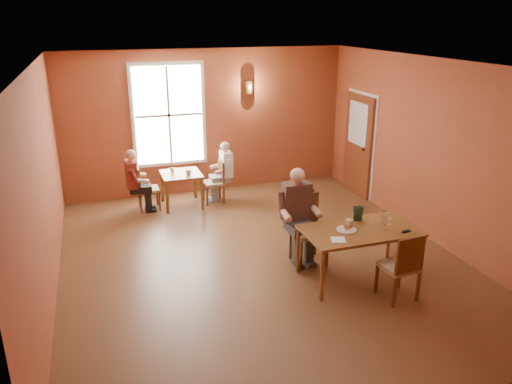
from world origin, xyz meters
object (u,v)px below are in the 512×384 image
object	(u,v)px
diner_white	(214,174)
chair_diner_maroon	(148,188)
chair_diner_main	(309,231)
diner_main	(310,221)
diner_maroon	(146,180)
chair_diner_white	(213,182)
second_table	(182,189)
chair_empty	(399,265)
main_table	(359,253)

from	to	relation	value
diner_white	chair_diner_maroon	xyz separation A→B (m)	(-1.33, 0.00, -0.15)
chair_diner_main	diner_main	bearing A→B (deg)	90.00
diner_maroon	diner_white	bearing A→B (deg)	90.00
diner_maroon	chair_diner_white	bearing A→B (deg)	90.00
second_table	chair_diner_main	bearing A→B (deg)	-65.23
chair_diner_white	chair_diner_maroon	size ratio (longest dim) A/B	0.99
diner_white	diner_maroon	xyz separation A→B (m)	(-1.36, 0.00, 0.02)
chair_diner_white	diner_white	bearing A→B (deg)	-90.00
chair_empty	chair_diner_main	bearing A→B (deg)	114.28
diner_main	chair_empty	xyz separation A→B (m)	(0.73, -1.28, -0.22)
chair_diner_main	diner_white	world-z (taller)	diner_white
main_table	chair_diner_maroon	distance (m)	4.50
diner_main	diner_white	world-z (taller)	diner_main
chair_empty	diner_maroon	size ratio (longest dim) A/B	0.80
chair_empty	diner_maroon	bearing A→B (deg)	118.00
diner_maroon	second_table	bearing A→B (deg)	90.00
diner_main	diner_white	size ratio (longest dim) A/B	1.19
chair_empty	diner_maroon	xyz separation A→B (m)	(-2.82, 4.36, 0.12)
second_table	chair_empty	bearing A→B (deg)	-63.88
chair_diner_main	diner_main	xyz separation A→B (m)	(0.00, -0.03, 0.17)
chair_diner_main	chair_diner_white	world-z (taller)	chair_diner_main
chair_empty	chair_diner_maroon	distance (m)	5.17
diner_main	second_table	xyz separation A→B (m)	(-1.41, 3.08, -0.37)
diner_main	chair_empty	bearing A→B (deg)	119.73
diner_main	second_table	size ratio (longest dim) A/B	1.84
diner_main	chair_diner_white	xyz separation A→B (m)	(-0.76, 3.08, -0.27)
main_table	diner_maroon	world-z (taller)	diner_maroon
second_table	diner_maroon	world-z (taller)	diner_maroon
chair_diner_maroon	diner_main	bearing A→B (deg)	33.74
chair_diner_main	second_table	distance (m)	3.37
chair_empty	second_table	distance (m)	4.85
chair_diner_main	diner_white	xyz separation A→B (m)	(-0.73, 3.05, 0.06)
diner_main	chair_diner_main	bearing A→B (deg)	-90.00
main_table	second_table	bearing A→B (deg)	117.27
main_table	chair_diner_main	xyz separation A→B (m)	(-0.50, 0.65, 0.15)
diner_main	second_table	world-z (taller)	diner_main
chair_diner_main	main_table	bearing A→B (deg)	127.57
diner_main	diner_maroon	size ratio (longest dim) A/B	1.16
diner_main	chair_diner_maroon	world-z (taller)	diner_main
chair_diner_main	diner_white	distance (m)	3.14
chair_diner_main	chair_diner_maroon	world-z (taller)	chair_diner_main
chair_diner_main	diner_maroon	distance (m)	3.70
chair_empty	second_table	size ratio (longest dim) A/B	1.26
diner_main	diner_maroon	distance (m)	3.72
main_table	chair_diner_maroon	size ratio (longest dim) A/B	1.86
main_table	diner_white	world-z (taller)	diner_white
main_table	chair_diner_main	distance (m)	0.83
second_table	diner_white	xyz separation A→B (m)	(0.68, 0.00, 0.25)
diner_maroon	chair_diner_maroon	bearing A→B (deg)	90.00
main_table	chair_diner_maroon	xyz separation A→B (m)	(-2.56, 3.70, 0.06)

